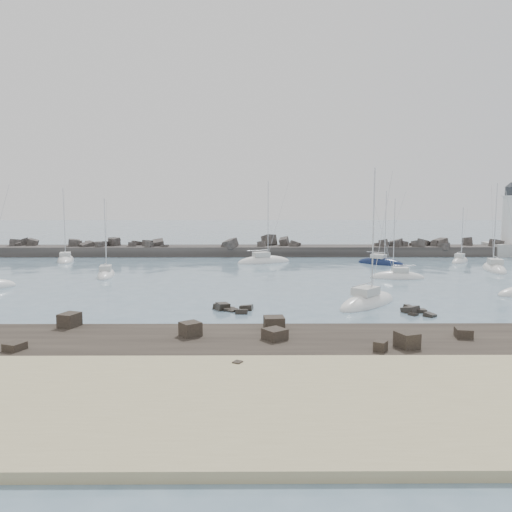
# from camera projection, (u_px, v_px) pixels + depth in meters

# --- Properties ---
(ground) EXTENTS (400.00, 400.00, 0.00)m
(ground) POSITION_uv_depth(u_px,v_px,m) (268.00, 292.00, 57.52)
(ground) COLOR slate
(ground) RESTS_ON ground
(sand_strip) EXTENTS (140.00, 14.00, 1.00)m
(sand_strip) POSITION_uv_depth(u_px,v_px,m) (288.00, 407.00, 25.73)
(sand_strip) COLOR tan
(sand_strip) RESTS_ON ground
(rock_shelf) EXTENTS (140.00, 12.19, 1.80)m
(rock_shelf) POSITION_uv_depth(u_px,v_px,m) (277.00, 349.00, 35.69)
(rock_shelf) COLOR black
(rock_shelf) RESTS_ON ground
(rock_cluster_near) EXTENTS (4.07, 3.04, 1.28)m
(rock_cluster_near) POSITION_uv_depth(u_px,v_px,m) (235.00, 310.00, 48.04)
(rock_cluster_near) COLOR black
(rock_cluster_near) RESTS_ON ground
(rock_cluster_far) EXTENTS (2.91, 3.85, 1.12)m
(rock_cluster_far) POSITION_uv_depth(u_px,v_px,m) (415.00, 312.00, 46.93)
(rock_cluster_far) COLOR black
(rock_cluster_far) RESTS_ON ground
(breakwater) EXTENTS (115.00, 7.28, 5.40)m
(breakwater) POSITION_uv_depth(u_px,v_px,m) (224.00, 253.00, 95.19)
(breakwater) COLOR #2F2C2A
(breakwater) RESTS_ON ground
(lighthouse) EXTENTS (7.00, 7.00, 14.60)m
(lighthouse) POSITION_uv_depth(u_px,v_px,m) (508.00, 239.00, 95.22)
(lighthouse) COLOR #A9A8A3
(lighthouse) RESTS_ON ground
(sailboat_1) EXTENTS (5.12, 9.03, 13.55)m
(sailboat_1) POSITION_uv_depth(u_px,v_px,m) (66.00, 260.00, 86.36)
(sailboat_1) COLOR white
(sailboat_1) RESTS_ON ground
(sailboat_3) EXTENTS (3.44, 7.59, 11.70)m
(sailboat_3) POSITION_uv_depth(u_px,v_px,m) (106.00, 275.00, 69.39)
(sailboat_3) COLOR white
(sailboat_3) RESTS_ON ground
(sailboat_4) EXTENTS (9.80, 5.95, 14.85)m
(sailboat_4) POSITION_uv_depth(u_px,v_px,m) (264.00, 262.00, 84.15)
(sailboat_4) COLOR white
(sailboat_4) RESTS_ON ground
(sailboat_5) EXTENTS (8.51, 8.90, 14.96)m
(sailboat_5) POSITION_uv_depth(u_px,v_px,m) (368.00, 303.00, 50.60)
(sailboat_5) COLOR white
(sailboat_5) RESTS_ON ground
(sailboat_6) EXTENTS (7.82, 7.28, 12.97)m
(sailboat_6) POSITION_uv_depth(u_px,v_px,m) (381.00, 263.00, 82.31)
(sailboat_6) COLOR #0E193C
(sailboat_6) RESTS_ON ground
(sailboat_7) EXTENTS (7.47, 2.85, 11.66)m
(sailboat_7) POSITION_uv_depth(u_px,v_px,m) (397.00, 277.00, 67.53)
(sailboat_7) COLOR white
(sailboat_7) RESTS_ON ground
(sailboat_8) EXTENTS (4.59, 9.29, 14.17)m
(sailboat_8) POSITION_uv_depth(u_px,v_px,m) (494.00, 269.00, 75.12)
(sailboat_8) COLOR white
(sailboat_8) RESTS_ON ground
(sailboat_10) EXTENTS (5.43, 6.09, 10.14)m
(sailboat_10) POSITION_uv_depth(u_px,v_px,m) (460.00, 261.00, 84.84)
(sailboat_10) COLOR white
(sailboat_10) RESTS_ON ground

